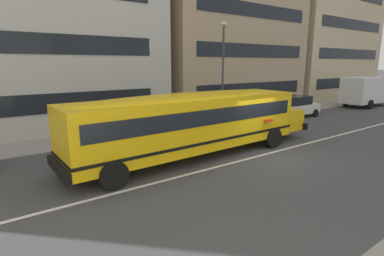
{
  "coord_description": "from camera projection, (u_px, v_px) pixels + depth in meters",
  "views": [
    {
      "loc": [
        -10.25,
        -8.68,
        4.1
      ],
      "look_at": [
        -3.42,
        0.84,
        1.54
      ],
      "focal_mm": 27.83,
      "sensor_mm": 36.0,
      "label": 1
    }
  ],
  "objects": [
    {
      "name": "ground_plane",
      "position": [
        263.0,
        155.0,
        13.6
      ],
      "size": [
        400.0,
        400.0,
        0.0
      ],
      "primitive_type": "plane",
      "color": "#424244"
    },
    {
      "name": "sidewalk_far",
      "position": [
        174.0,
        126.0,
        19.7
      ],
      "size": [
        120.0,
        3.0,
        0.01
      ],
      "primitive_type": "cube",
      "color": "gray",
      "rests_on": "ground_plane"
    },
    {
      "name": "lane_centreline",
      "position": [
        263.0,
        155.0,
        13.6
      ],
      "size": [
        110.0,
        0.16,
        0.01
      ],
      "primitive_type": "cube",
      "color": "silver",
      "rests_on": "ground_plane"
    },
    {
      "name": "school_bus",
      "position": [
        196.0,
        119.0,
        13.09
      ],
      "size": [
        12.84,
        3.05,
        2.86
      ],
      "rotation": [
        0.0,
        0.0,
        0.03
      ],
      "color": "yellow",
      "rests_on": "ground_plane"
    },
    {
      "name": "parked_car_white_far_corner",
      "position": [
        296.0,
        106.0,
        23.0
      ],
      "size": [
        3.93,
        1.94,
        1.64
      ],
      "rotation": [
        0.0,
        0.0,
        -0.02
      ],
      "color": "silver",
      "rests_on": "ground_plane"
    },
    {
      "name": "box_truck",
      "position": [
        367.0,
        90.0,
        28.55
      ],
      "size": [
        6.09,
        2.58,
        2.82
      ],
      "rotation": [
        0.0,
        0.0,
        -0.03
      ],
      "color": "silver",
      "rests_on": "ground_plane"
    },
    {
      "name": "street_lamp",
      "position": [
        223.0,
        60.0,
        20.27
      ],
      "size": [
        0.44,
        0.44,
        6.8
      ],
      "color": "#38383D",
      "rests_on": "ground_plane"
    },
    {
      "name": "apartment_block_far_centre",
      "position": [
        213.0,
        19.0,
        28.75
      ],
      "size": [
        14.58,
        11.25,
        16.5
      ],
      "color": "tan",
      "rests_on": "ground_plane"
    },
    {
      "name": "apartment_block_far_right",
      "position": [
        303.0,
        30.0,
        38.37
      ],
      "size": [
        14.85,
        12.92,
        16.5
      ],
      "color": "#C6B28E",
      "rests_on": "ground_plane"
    }
  ]
}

